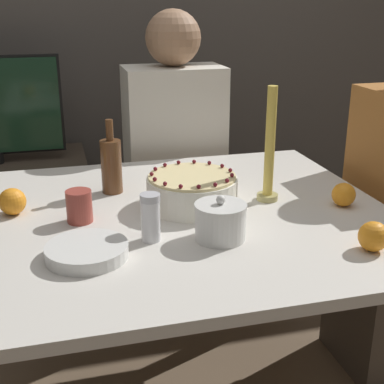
{
  "coord_description": "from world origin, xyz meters",
  "views": [
    {
      "loc": [
        -0.33,
        -1.38,
        1.3
      ],
      "look_at": [
        0.04,
        0.04,
        0.76
      ],
      "focal_mm": 50.0,
      "sensor_mm": 36.0,
      "label": 1
    }
  ],
  "objects_px": {
    "candle": "(269,154)",
    "bottle": "(111,165)",
    "person_man_blue_shirt": "(175,182)",
    "cake": "(192,191)",
    "sugar_bowl": "(220,221)",
    "sugar_shaker": "(151,217)"
  },
  "relations": [
    {
      "from": "candle",
      "to": "bottle",
      "type": "height_order",
      "value": "candle"
    },
    {
      "from": "person_man_blue_shirt",
      "to": "cake",
      "type": "bearing_deg",
      "value": 81.3
    },
    {
      "from": "sugar_bowl",
      "to": "person_man_blue_shirt",
      "type": "height_order",
      "value": "person_man_blue_shirt"
    },
    {
      "from": "sugar_bowl",
      "to": "bottle",
      "type": "xyz_separation_m",
      "value": [
        -0.22,
        0.42,
        0.04
      ]
    },
    {
      "from": "sugar_shaker",
      "to": "candle",
      "type": "distance_m",
      "value": 0.45
    },
    {
      "from": "cake",
      "to": "person_man_blue_shirt",
      "type": "relative_size",
      "value": 0.21
    },
    {
      "from": "sugar_shaker",
      "to": "cake",
      "type": "bearing_deg",
      "value": 51.46
    },
    {
      "from": "bottle",
      "to": "person_man_blue_shirt",
      "type": "bearing_deg",
      "value": 57.98
    },
    {
      "from": "cake",
      "to": "candle",
      "type": "distance_m",
      "value": 0.26
    },
    {
      "from": "cake",
      "to": "sugar_bowl",
      "type": "distance_m",
      "value": 0.24
    },
    {
      "from": "sugar_shaker",
      "to": "bottle",
      "type": "xyz_separation_m",
      "value": [
        -0.05,
        0.38,
        0.03
      ]
    },
    {
      "from": "sugar_bowl",
      "to": "sugar_shaker",
      "type": "height_order",
      "value": "sugar_shaker"
    },
    {
      "from": "sugar_shaker",
      "to": "candle",
      "type": "bearing_deg",
      "value": 26.06
    },
    {
      "from": "person_man_blue_shirt",
      "to": "candle",
      "type": "bearing_deg",
      "value": 100.56
    },
    {
      "from": "cake",
      "to": "person_man_blue_shirt",
      "type": "height_order",
      "value": "person_man_blue_shirt"
    },
    {
      "from": "sugar_shaker",
      "to": "candle",
      "type": "height_order",
      "value": "candle"
    },
    {
      "from": "sugar_bowl",
      "to": "sugar_shaker",
      "type": "bearing_deg",
      "value": 168.26
    },
    {
      "from": "bottle",
      "to": "person_man_blue_shirt",
      "type": "distance_m",
      "value": 0.65
    },
    {
      "from": "cake",
      "to": "bottle",
      "type": "distance_m",
      "value": 0.28
    },
    {
      "from": "candle",
      "to": "person_man_blue_shirt",
      "type": "distance_m",
      "value": 0.78
    },
    {
      "from": "bottle",
      "to": "sugar_shaker",
      "type": "bearing_deg",
      "value": -82.32
    },
    {
      "from": "candle",
      "to": "bottle",
      "type": "bearing_deg",
      "value": 157.13
    }
  ]
}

